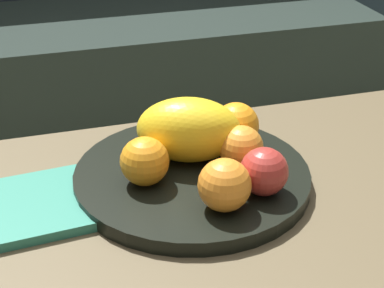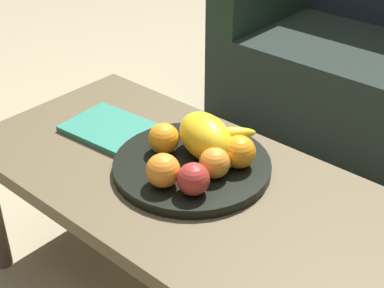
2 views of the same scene
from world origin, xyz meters
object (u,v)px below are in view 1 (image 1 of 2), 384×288
apple_front (264,172)px  magazine (15,210)px  coffee_table (223,215)px  orange_back (241,148)px  couch (145,30)px  melon_large_front (189,130)px  orange_left (224,185)px  banana_bunch (193,131)px  orange_right (145,161)px  fruit_bowl (192,177)px  orange_front (236,125)px

apple_front → magazine: size_ratio=0.30×
coffee_table → magazine: bearing=175.1°
coffee_table → orange_back: (0.04, 0.02, 0.11)m
couch → melon_large_front: (-0.19, -1.19, 0.22)m
orange_left → magazine: bearing=160.1°
banana_bunch → orange_right: bearing=-137.2°
orange_right → magazine: 0.21m
fruit_bowl → orange_right: size_ratio=4.99×
couch → banana_bunch: couch is taller
couch → orange_right: couch is taller
fruit_bowl → orange_right: 0.10m
couch → melon_large_front: couch is taller
apple_front → melon_large_front: bearing=120.7°
couch → melon_large_front: bearing=-99.0°
fruit_bowl → banana_bunch: bearing=72.7°
orange_front → orange_right: size_ratio=1.04×
couch → fruit_bowl: size_ratio=4.37×
orange_left → melon_large_front: bearing=93.2°
coffee_table → orange_right: 0.17m
coffee_table → orange_front: orange_front is taller
orange_front → orange_right: bearing=-157.7°
fruit_bowl → orange_right: (-0.08, -0.01, 0.05)m
coffee_table → magazine: (-0.33, 0.03, 0.06)m
apple_front → orange_left: bearing=-162.5°
couch → orange_front: size_ratio=21.05×
fruit_bowl → apple_front: apple_front is taller
orange_left → orange_right: orange_left is taller
coffee_table → magazine: size_ratio=4.89×
fruit_bowl → melon_large_front: melon_large_front is taller
coffee_table → apple_front: size_ratio=16.23×
fruit_bowl → orange_front: (0.10, 0.06, 0.05)m
orange_front → orange_right: (-0.18, -0.07, -0.00)m
magazine → melon_large_front: bearing=4.8°
couch → apple_front: 1.34m
couch → orange_front: 1.19m
fruit_bowl → banana_bunch: 0.10m
magazine → orange_left: bearing=-24.7°
orange_right → magazine: size_ratio=0.31×
orange_right → banana_bunch: orange_right is taller
orange_right → apple_front: bearing=-25.5°
melon_large_front → magazine: bearing=-170.4°
fruit_bowl → orange_front: size_ratio=4.81×
fruit_bowl → orange_right: orange_right is taller
coffee_table → couch: size_ratio=0.72×
couch → orange_right: 1.29m
orange_back → banana_bunch: bearing=118.4°
banana_bunch → magazine: size_ratio=0.62×
fruit_bowl → orange_back: 0.09m
orange_front → orange_left: (-0.08, -0.18, -0.00)m
melon_large_front → orange_right: 0.10m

